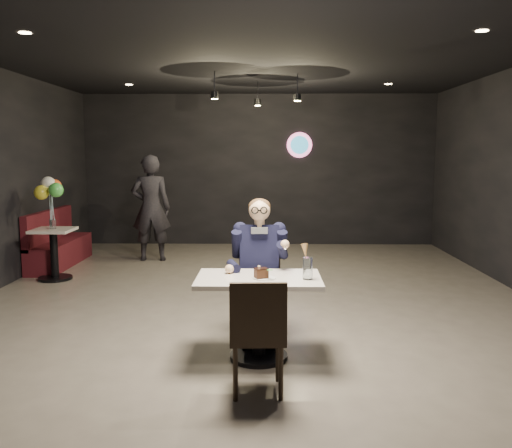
{
  "coord_description": "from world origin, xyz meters",
  "views": [
    {
      "loc": [
        0.14,
        -6.4,
        1.84
      ],
      "look_at": [
        0.04,
        -1.11,
        1.14
      ],
      "focal_mm": 38.0,
      "sensor_mm": 36.0,
      "label": 1
    }
  ],
  "objects_px": {
    "seated_man": "(259,267)",
    "passerby": "(151,208)",
    "sundae_glass": "(308,268)",
    "balloon_vase": "(53,224)",
    "main_table": "(259,318)",
    "chair_far": "(259,293)",
    "booth_bench": "(60,238)",
    "chair_near": "(257,334)",
    "side_table": "(54,256)"
  },
  "relations": [
    {
      "from": "seated_man",
      "to": "passerby",
      "type": "distance_m",
      "value": 4.38
    },
    {
      "from": "sundae_glass",
      "to": "balloon_vase",
      "type": "bearing_deg",
      "value": 138.1
    },
    {
      "from": "main_table",
      "to": "balloon_vase",
      "type": "xyz_separation_m",
      "value": [
        -3.03,
        3.02,
        0.44
      ]
    },
    {
      "from": "main_table",
      "to": "sundae_glass",
      "type": "xyz_separation_m",
      "value": [
        0.43,
        -0.08,
        0.47
      ]
    },
    {
      "from": "chair_far",
      "to": "passerby",
      "type": "xyz_separation_m",
      "value": [
        -1.91,
        3.94,
        0.45
      ]
    },
    {
      "from": "booth_bench",
      "to": "passerby",
      "type": "xyz_separation_m",
      "value": [
        1.42,
        0.47,
        0.45
      ]
    },
    {
      "from": "chair_far",
      "to": "sundae_glass",
      "type": "xyz_separation_m",
      "value": [
        0.43,
        -0.63,
        0.39
      ]
    },
    {
      "from": "main_table",
      "to": "passerby",
      "type": "distance_m",
      "value": 4.91
    },
    {
      "from": "sundae_glass",
      "to": "main_table",
      "type": "bearing_deg",
      "value": 169.7
    },
    {
      "from": "chair_far",
      "to": "chair_near",
      "type": "distance_m",
      "value": 1.22
    },
    {
      "from": "chair_far",
      "to": "sundae_glass",
      "type": "relative_size",
      "value": 4.8
    },
    {
      "from": "side_table",
      "to": "chair_near",
      "type": "bearing_deg",
      "value": -50.67
    },
    {
      "from": "sundae_glass",
      "to": "passerby",
      "type": "bearing_deg",
      "value": 117.07
    },
    {
      "from": "chair_near",
      "to": "sundae_glass",
      "type": "bearing_deg",
      "value": 51.64
    },
    {
      "from": "main_table",
      "to": "chair_near",
      "type": "relative_size",
      "value": 1.2
    },
    {
      "from": "chair_near",
      "to": "side_table",
      "type": "relative_size",
      "value": 1.32
    },
    {
      "from": "chair_near",
      "to": "booth_bench",
      "type": "height_order",
      "value": "chair_near"
    },
    {
      "from": "main_table",
      "to": "chair_near",
      "type": "xyz_separation_m",
      "value": [
        0.0,
        -0.67,
        0.09
      ]
    },
    {
      "from": "main_table",
      "to": "passerby",
      "type": "relative_size",
      "value": 0.61
    },
    {
      "from": "passerby",
      "to": "chair_near",
      "type": "bearing_deg",
      "value": 105.55
    },
    {
      "from": "passerby",
      "to": "main_table",
      "type": "bearing_deg",
      "value": 108.29
    },
    {
      "from": "chair_far",
      "to": "balloon_vase",
      "type": "xyz_separation_m",
      "value": [
        -3.03,
        2.47,
        0.36
      ]
    },
    {
      "from": "main_table",
      "to": "booth_bench",
      "type": "bearing_deg",
      "value": 129.61
    },
    {
      "from": "sundae_glass",
      "to": "seated_man",
      "type": "bearing_deg",
      "value": 124.21
    },
    {
      "from": "main_table",
      "to": "booth_bench",
      "type": "xyz_separation_m",
      "value": [
        -3.33,
        4.02,
        0.08
      ]
    },
    {
      "from": "sundae_glass",
      "to": "balloon_vase",
      "type": "height_order",
      "value": "sundae_glass"
    },
    {
      "from": "chair_near",
      "to": "sundae_glass",
      "type": "distance_m",
      "value": 0.83
    },
    {
      "from": "passerby",
      "to": "seated_man",
      "type": "bearing_deg",
      "value": 111.11
    },
    {
      "from": "seated_man",
      "to": "booth_bench",
      "type": "bearing_deg",
      "value": 133.79
    },
    {
      "from": "main_table",
      "to": "chair_near",
      "type": "height_order",
      "value": "chair_near"
    },
    {
      "from": "seated_man",
      "to": "sundae_glass",
      "type": "relative_size",
      "value": 7.51
    },
    {
      "from": "main_table",
      "to": "chair_far",
      "type": "bearing_deg",
      "value": 90.0
    },
    {
      "from": "seated_man",
      "to": "passerby",
      "type": "relative_size",
      "value": 0.79
    },
    {
      "from": "booth_bench",
      "to": "passerby",
      "type": "height_order",
      "value": "passerby"
    },
    {
      "from": "chair_near",
      "to": "side_table",
      "type": "bearing_deg",
      "value": 126.54
    },
    {
      "from": "chair_far",
      "to": "side_table",
      "type": "height_order",
      "value": "chair_far"
    },
    {
      "from": "seated_man",
      "to": "balloon_vase",
      "type": "distance_m",
      "value": 3.91
    },
    {
      "from": "chair_near",
      "to": "balloon_vase",
      "type": "distance_m",
      "value": 4.79
    },
    {
      "from": "booth_bench",
      "to": "side_table",
      "type": "relative_size",
      "value": 2.63
    },
    {
      "from": "seated_man",
      "to": "side_table",
      "type": "bearing_deg",
      "value": 140.78
    },
    {
      "from": "seated_man",
      "to": "balloon_vase",
      "type": "height_order",
      "value": "seated_man"
    },
    {
      "from": "chair_far",
      "to": "balloon_vase",
      "type": "distance_m",
      "value": 3.93
    },
    {
      "from": "chair_far",
      "to": "passerby",
      "type": "height_order",
      "value": "passerby"
    },
    {
      "from": "main_table",
      "to": "side_table",
      "type": "xyz_separation_m",
      "value": [
        -3.03,
        3.02,
        -0.03
      ]
    },
    {
      "from": "sundae_glass",
      "to": "side_table",
      "type": "height_order",
      "value": "sundae_glass"
    },
    {
      "from": "passerby",
      "to": "balloon_vase",
      "type": "bearing_deg",
      "value": 47.86
    },
    {
      "from": "main_table",
      "to": "sundae_glass",
      "type": "distance_m",
      "value": 0.64
    },
    {
      "from": "booth_bench",
      "to": "side_table",
      "type": "distance_m",
      "value": 1.05
    },
    {
      "from": "seated_man",
      "to": "booth_bench",
      "type": "height_order",
      "value": "seated_man"
    },
    {
      "from": "side_table",
      "to": "balloon_vase",
      "type": "distance_m",
      "value": 0.47
    }
  ]
}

